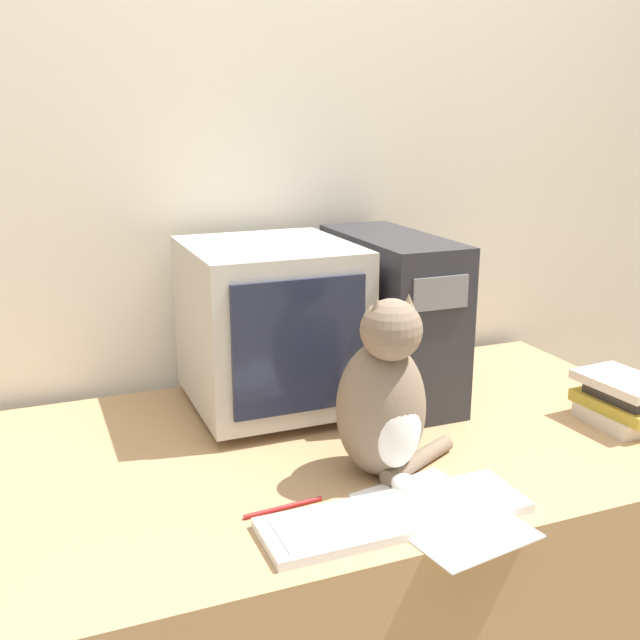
% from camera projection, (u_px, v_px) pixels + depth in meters
% --- Properties ---
extents(wall_back, '(7.00, 0.05, 2.50)m').
position_uv_depth(wall_back, '(253.00, 187.00, 1.98)').
color(wall_back, beige).
rests_on(wall_back, ground_plane).
extents(desk, '(1.70, 0.92, 0.74)m').
position_uv_depth(desk, '(328.00, 587.00, 1.75)').
color(desk, tan).
rests_on(desk, ground_plane).
extents(crt_monitor, '(0.38, 0.41, 0.41)m').
position_uv_depth(crt_monitor, '(270.00, 325.00, 1.78)').
color(crt_monitor, '#BCB7AD').
rests_on(crt_monitor, desk).
extents(computer_tower, '(0.20, 0.47, 0.41)m').
position_uv_depth(computer_tower, '(390.00, 316.00, 1.88)').
color(computer_tower, '#28282D').
rests_on(computer_tower, desk).
extents(keyboard, '(0.49, 0.15, 0.02)m').
position_uv_depth(keyboard, '(395.00, 515.00, 1.33)').
color(keyboard, silver).
rests_on(keyboard, desk).
extents(cat, '(0.28, 0.23, 0.37)m').
position_uv_depth(cat, '(385.00, 400.00, 1.46)').
color(cat, '#7A6651').
rests_on(cat, desk).
extents(book_stack, '(0.17, 0.22, 0.11)m').
position_uv_depth(book_stack, '(625.00, 401.00, 1.73)').
color(book_stack, beige).
rests_on(book_stack, desk).
extents(pen, '(0.15, 0.02, 0.01)m').
position_uv_depth(pen, '(283.00, 508.00, 1.36)').
color(pen, maroon).
rests_on(pen, desk).
extents(paper_sheet, '(0.25, 0.33, 0.00)m').
position_uv_depth(paper_sheet, '(442.00, 515.00, 1.35)').
color(paper_sheet, white).
rests_on(paper_sheet, desk).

